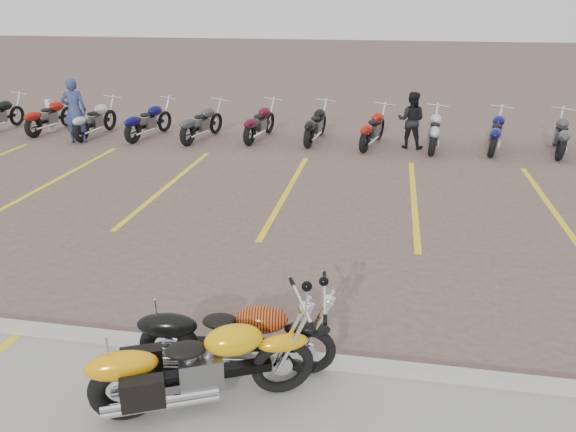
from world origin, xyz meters
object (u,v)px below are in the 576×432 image
object	(u,v)px
flame_cruiser	(233,338)
bollard	(50,116)
person_b	(411,120)
yellow_cruiser	(199,368)
person_a	(74,111)

from	to	relation	value
flame_cruiser	bollard	xyz separation A→B (m)	(-8.86, 10.70, 0.05)
person_b	yellow_cruiser	bearing A→B (deg)	89.35
flame_cruiser	person_b	size ratio (longest dim) A/B	1.40
person_a	yellow_cruiser	bearing A→B (deg)	104.03
person_b	bollard	xyz separation A→B (m)	(-10.99, 0.07, -0.28)
flame_cruiser	bollard	bearing A→B (deg)	121.98
flame_cruiser	bollard	distance (m)	13.89
yellow_cruiser	person_a	world-z (taller)	person_a
flame_cruiser	person_a	distance (m)	12.03
yellow_cruiser	flame_cruiser	xyz separation A→B (m)	(0.18, 0.61, -0.02)
flame_cruiser	person_b	bearing A→B (deg)	71.03
person_a	bollard	bearing A→B (deg)	-58.17
yellow_cruiser	person_b	xyz separation A→B (m)	(2.30, 11.24, 0.31)
yellow_cruiser	person_b	bearing A→B (deg)	54.11
bollard	person_b	bearing A→B (deg)	-0.37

